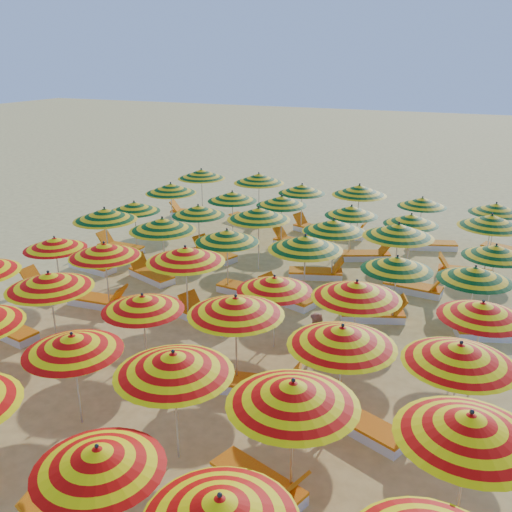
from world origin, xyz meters
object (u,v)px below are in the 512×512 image
object	(u,v)px
umbrella_36	(171,188)
umbrella_39	(351,211)
umbrella_9	(174,363)
lounger_27	(415,288)
umbrella_30	(134,207)
umbrella_25	(163,224)
umbrella_8	(72,343)
umbrella_31	(198,210)
umbrella_11	(470,426)
umbrella_15	(236,306)
lounger_13	(262,385)
lounger_22	(374,315)
lounger_26	(317,273)
lounger_28	(295,243)
umbrella_23	(482,310)
umbrella_38	(282,201)
umbrella_13	(49,281)
umbrella_22	(357,290)
umbrella_27	(305,243)
umbrella_34	(399,230)
umbrella_3	(98,458)
lounger_30	(464,272)
umbrella_35	(496,251)
umbrella_29	(475,274)
lounger_36	(508,251)
lounger_10	(8,330)
lounger_11	(79,351)
lounger_19	(151,275)
lounger_21	(285,297)
beachgoer_b	(316,340)
umbrella_4	(220,510)
umbrella_18	(55,243)
lounger_25	(214,254)
lounger_35	(431,245)
lounger_33	(313,229)
umbrella_33	(334,226)
umbrella_40	(411,219)
lounger_8	(260,483)
umbrella_17	(460,354)
lounger_12	(167,373)
lounger_23	(488,332)
umbrella_41	(491,221)
lounger_31	(189,213)
lounger_17	(207,318)
umbrella_24	(105,214)
lounger_29	(366,255)
umbrella_19	(104,250)
umbrella_37	(232,196)
umbrella_45	(359,190)
umbrella_10	(293,393)
umbrella_16	(342,336)
umbrella_42	(201,174)
lounger_15	(48,288)

from	to	relation	value
umbrella_36	umbrella_39	xyz separation A→B (m)	(7.17, 0.08, -0.15)
umbrella_9	lounger_27	distance (m)	9.82
umbrella_30	umbrella_25	bearing A→B (deg)	-39.95
umbrella_8	umbrella_9	distance (m)	2.28
umbrella_31	umbrella_39	bearing A→B (deg)	22.93
umbrella_11	umbrella_15	xyz separation A→B (m)	(-4.76, 2.41, -0.05)
lounger_13	lounger_22	bearing A→B (deg)	60.16
lounger_26	lounger_28	world-z (taller)	same
umbrella_23	umbrella_38	world-z (taller)	umbrella_38
umbrella_13	umbrella_22	distance (m)	7.04
umbrella_27	umbrella_34	xyz separation A→B (m)	(2.14, 2.16, 0.01)
umbrella_3	lounger_30	distance (m)	14.09
umbrella_34	lounger_13	world-z (taller)	umbrella_34
lounger_26	umbrella_35	bearing A→B (deg)	-19.89
umbrella_29	lounger_36	bearing A→B (deg)	83.15
umbrella_13	lounger_10	bearing A→B (deg)	173.71
lounger_10	lounger_28	world-z (taller)	same
lounger_11	lounger_19	distance (m)	5.00
lounger_21	beachgoer_b	world-z (taller)	beachgoer_b
umbrella_4	lounger_30	distance (m)	13.95
umbrella_18	lounger_10	distance (m)	2.94
lounger_25	umbrella_38	bearing A→B (deg)	-108.43
lounger_19	lounger_35	world-z (taller)	same
lounger_28	lounger_33	xyz separation A→B (m)	(0.06, 1.94, 0.00)
umbrella_33	umbrella_40	size ratio (longest dim) A/B	0.91
lounger_8	umbrella_30	bearing A→B (deg)	152.45
lounger_26	umbrella_34	bearing A→B (deg)	-21.36
umbrella_17	umbrella_30	bearing A→B (deg)	149.78
lounger_19	umbrella_22	bearing A→B (deg)	-179.27
umbrella_11	lounger_12	world-z (taller)	umbrella_11
lounger_23	lounger_26	distance (m)	5.68
umbrella_18	umbrella_41	distance (m)	13.22
lounger_31	umbrella_3	bearing A→B (deg)	102.19
umbrella_25	umbrella_31	bearing A→B (deg)	93.61
umbrella_31	umbrella_39	world-z (taller)	umbrella_31
lounger_27	lounger_33	world-z (taller)	same
umbrella_41	lounger_17	xyz separation A→B (m)	(-6.64, -6.46, -1.75)
umbrella_24	lounger_11	xyz separation A→B (m)	(2.90, -4.99, -1.77)
umbrella_11	lounger_21	xyz separation A→B (m)	(-5.34, 6.94, -1.81)
lounger_13	lounger_28	xyz separation A→B (m)	(-2.62, 9.39, 0.00)
lounger_28	lounger_29	world-z (taller)	same
lounger_29	umbrella_36	bearing A→B (deg)	156.54
umbrella_19	lounger_8	distance (m)	8.27
umbrella_4	umbrella_37	size ratio (longest dim) A/B	1.11
lounger_21	lounger_27	distance (m)	4.00
umbrella_45	umbrella_10	bearing A→B (deg)	-80.28
umbrella_13	umbrella_16	size ratio (longest dim) A/B	0.90
lounger_30	lounger_36	size ratio (longest dim) A/B	0.97
umbrella_23	umbrella_42	xyz separation A→B (m)	(-11.86, 9.36, 0.19)
lounger_15	lounger_31	size ratio (longest dim) A/B	0.96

